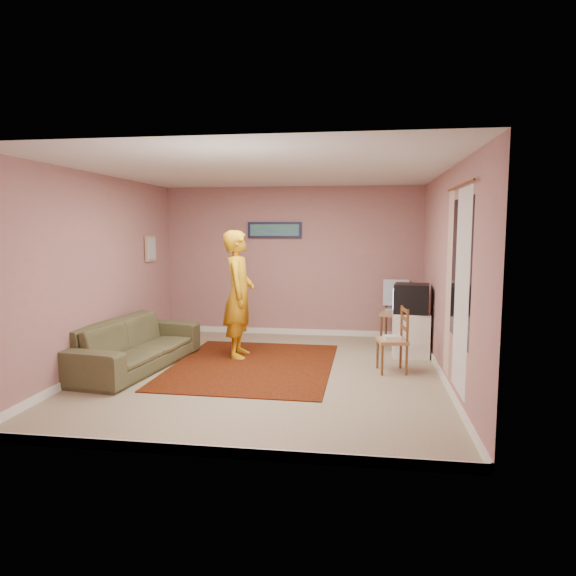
# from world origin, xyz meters

# --- Properties ---
(ground) EXTENTS (5.00, 5.00, 0.00)m
(ground) POSITION_xyz_m (0.00, 0.00, 0.00)
(ground) COLOR tan
(ground) RESTS_ON ground
(wall_back) EXTENTS (4.50, 0.02, 2.60)m
(wall_back) POSITION_xyz_m (0.00, 2.50, 1.30)
(wall_back) COLOR #A7776D
(wall_back) RESTS_ON ground
(wall_front) EXTENTS (4.50, 0.02, 2.60)m
(wall_front) POSITION_xyz_m (0.00, -2.50, 1.30)
(wall_front) COLOR #A7776D
(wall_front) RESTS_ON ground
(wall_left) EXTENTS (0.02, 5.00, 2.60)m
(wall_left) POSITION_xyz_m (-2.25, 0.00, 1.30)
(wall_left) COLOR #A7776D
(wall_left) RESTS_ON ground
(wall_right) EXTENTS (0.02, 5.00, 2.60)m
(wall_right) POSITION_xyz_m (2.25, 0.00, 1.30)
(wall_right) COLOR #A7776D
(wall_right) RESTS_ON ground
(ceiling) EXTENTS (4.50, 5.00, 0.02)m
(ceiling) POSITION_xyz_m (0.00, 0.00, 2.60)
(ceiling) COLOR silver
(ceiling) RESTS_ON wall_back
(baseboard_back) EXTENTS (4.50, 0.02, 0.10)m
(baseboard_back) POSITION_xyz_m (0.00, 2.49, 0.05)
(baseboard_back) COLOR white
(baseboard_back) RESTS_ON ground
(baseboard_front) EXTENTS (4.50, 0.02, 0.10)m
(baseboard_front) POSITION_xyz_m (0.00, -2.49, 0.05)
(baseboard_front) COLOR white
(baseboard_front) RESTS_ON ground
(baseboard_left) EXTENTS (0.02, 5.00, 0.10)m
(baseboard_left) POSITION_xyz_m (-2.24, 0.00, 0.05)
(baseboard_left) COLOR white
(baseboard_left) RESTS_ON ground
(baseboard_right) EXTENTS (0.02, 5.00, 0.10)m
(baseboard_right) POSITION_xyz_m (2.24, 0.00, 0.05)
(baseboard_right) COLOR white
(baseboard_right) RESTS_ON ground
(window) EXTENTS (0.01, 1.10, 1.50)m
(window) POSITION_xyz_m (2.24, -0.90, 1.45)
(window) COLOR black
(window) RESTS_ON wall_right
(curtain_sheer) EXTENTS (0.01, 0.75, 2.10)m
(curtain_sheer) POSITION_xyz_m (2.23, -1.05, 1.25)
(curtain_sheer) COLOR white
(curtain_sheer) RESTS_ON wall_right
(curtain_floral) EXTENTS (0.01, 0.35, 2.10)m
(curtain_floral) POSITION_xyz_m (2.21, -0.35, 1.25)
(curtain_floral) COLOR beige
(curtain_floral) RESTS_ON wall_right
(curtain_rod) EXTENTS (0.02, 1.40, 0.02)m
(curtain_rod) POSITION_xyz_m (2.20, -0.90, 2.32)
(curtain_rod) COLOR brown
(curtain_rod) RESTS_ON wall_right
(picture_back) EXTENTS (0.95, 0.04, 0.28)m
(picture_back) POSITION_xyz_m (-0.30, 2.47, 1.85)
(picture_back) COLOR #16193C
(picture_back) RESTS_ON wall_back
(picture_left) EXTENTS (0.04, 0.38, 0.42)m
(picture_left) POSITION_xyz_m (-2.22, 1.60, 1.55)
(picture_left) COLOR tan
(picture_left) RESTS_ON wall_left
(area_rug) EXTENTS (2.20, 2.73, 0.01)m
(area_rug) POSITION_xyz_m (-0.25, 0.33, 0.01)
(area_rug) COLOR #330705
(area_rug) RESTS_ON ground
(tv_cabinet) EXTENTS (0.51, 0.47, 0.65)m
(tv_cabinet) POSITION_xyz_m (1.95, 1.19, 0.33)
(tv_cabinet) COLOR white
(tv_cabinet) RESTS_ON ground
(crt_tv) EXTENTS (0.55, 0.51, 0.43)m
(crt_tv) POSITION_xyz_m (1.95, 1.19, 0.86)
(crt_tv) COLOR black
(crt_tv) RESTS_ON tv_cabinet
(chair_a) EXTENTS (0.55, 0.54, 0.55)m
(chair_a) POSITION_xyz_m (1.79, 2.02, 0.62)
(chair_a) COLOR tan
(chair_a) RESTS_ON ground
(dvd_player) EXTENTS (0.38, 0.30, 0.06)m
(dvd_player) POSITION_xyz_m (1.79, 2.02, 0.55)
(dvd_player) COLOR #B8B8BD
(dvd_player) RESTS_ON chair_a
(blue_throw) EXTENTS (0.41, 0.05, 0.43)m
(blue_throw) POSITION_xyz_m (1.79, 2.20, 0.82)
(blue_throw) COLOR #91C0ED
(blue_throw) RESTS_ON chair_a
(chair_b) EXTENTS (0.42, 0.44, 0.47)m
(chair_b) POSITION_xyz_m (1.63, 0.31, 0.52)
(chair_b) COLOR tan
(chair_b) RESTS_ON ground
(game_console) EXTENTS (0.25, 0.20, 0.05)m
(game_console) POSITION_xyz_m (1.63, 0.31, 0.46)
(game_console) COLOR white
(game_console) RESTS_ON chair_b
(sofa) EXTENTS (1.15, 2.33, 0.65)m
(sofa) POSITION_xyz_m (-1.80, 0.01, 0.33)
(sofa) COLOR #4D4B2F
(sofa) RESTS_ON ground
(person) EXTENTS (0.51, 0.72, 1.86)m
(person) POSITION_xyz_m (-0.54, 0.80, 0.93)
(person) COLOR gold
(person) RESTS_ON ground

